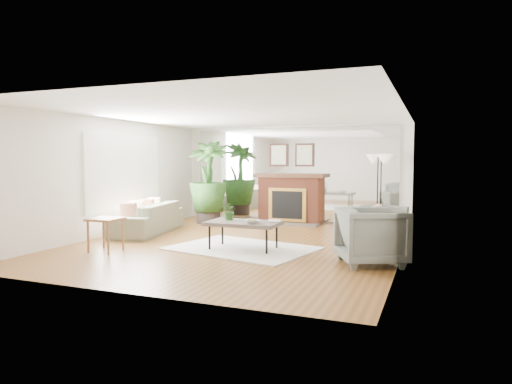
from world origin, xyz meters
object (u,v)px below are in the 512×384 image
at_px(potted_ficus, 208,179).
at_px(coffee_table, 243,224).
at_px(armchair_back, 381,223).
at_px(fireplace, 289,197).
at_px(armchair_front, 371,236).
at_px(side_table, 105,223).
at_px(floor_lamp, 378,165).
at_px(sofa, 147,218).

bearing_deg(potted_ficus, coffee_table, -52.81).
bearing_deg(coffee_table, armchair_back, 39.99).
height_order(fireplace, potted_ficus, potted_ficus).
xyz_separation_m(armchair_front, side_table, (-4.51, -0.70, 0.06)).
relative_size(potted_ficus, floor_lamp, 1.21).
distance_m(coffee_table, floor_lamp, 4.22).
xyz_separation_m(armchair_back, potted_ficus, (-4.44, 1.12, 0.77)).
relative_size(fireplace, armchair_back, 2.57).
relative_size(coffee_table, side_table, 2.18).
height_order(side_table, potted_ficus, potted_ficus).
bearing_deg(armchair_back, side_table, 151.44).
height_order(fireplace, coffee_table, fireplace).
xyz_separation_m(armchair_front, potted_ficus, (-4.53, 3.26, 0.69)).
bearing_deg(sofa, armchair_front, 64.14).
height_order(armchair_back, potted_ficus, potted_ficus).
distance_m(potted_ficus, floor_lamp, 4.23).
bearing_deg(armchair_back, fireplace, 81.09).
bearing_deg(armchair_front, coffee_table, 57.07).
bearing_deg(armchair_back, floor_lamp, 37.72).
bearing_deg(fireplace, armchair_front, -57.46).
bearing_deg(armchair_back, potted_ficus, 104.56).
xyz_separation_m(fireplace, armchair_front, (2.60, -4.07, -0.22)).
bearing_deg(sofa, side_table, 3.80).
height_order(armchair_front, floor_lamp, floor_lamp).
distance_m(sofa, armchair_front, 5.22).
bearing_deg(armchair_front, potted_ficus, 28.76).
relative_size(fireplace, coffee_table, 1.57).
distance_m(coffee_table, armchair_front, 2.30).
bearing_deg(floor_lamp, armchair_front, -84.57).
bearing_deg(side_table, fireplace, 68.17).
relative_size(armchair_back, floor_lamp, 0.46).
xyz_separation_m(fireplace, side_table, (-1.91, -4.77, -0.16)).
height_order(coffee_table, floor_lamp, floor_lamp).
distance_m(fireplace, floor_lamp, 2.39).
xyz_separation_m(sofa, armchair_back, (4.96, 0.81, 0.03)).
relative_size(fireplace, armchair_front, 2.12).
bearing_deg(potted_ficus, side_table, -89.67).
bearing_deg(side_table, sofa, 104.89).
xyz_separation_m(sofa, floor_lamp, (4.68, 2.58, 1.17)).
xyz_separation_m(armchair_back, armchair_front, (0.09, -2.14, 0.08)).
distance_m(side_table, potted_ficus, 4.01).
height_order(armchair_back, floor_lamp, floor_lamp).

